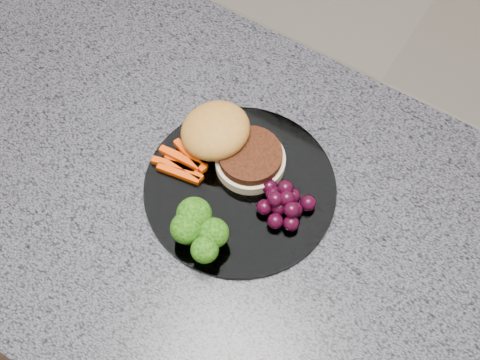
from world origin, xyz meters
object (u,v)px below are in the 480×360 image
(plate, at_px, (240,188))
(grape_bunch, at_px, (284,203))
(burger, at_px, (228,142))
(island_cabinet, at_px, (196,295))

(plate, distance_m, grape_bunch, 0.07)
(grape_bunch, bearing_deg, plate, -177.08)
(burger, bearing_deg, grape_bunch, -22.05)
(plate, bearing_deg, island_cabinet, -153.61)
(plate, xyz_separation_m, burger, (-0.04, 0.04, 0.03))
(island_cabinet, relative_size, plate, 4.62)
(island_cabinet, distance_m, plate, 0.48)
(island_cabinet, xyz_separation_m, burger, (0.03, 0.08, 0.50))
(island_cabinet, height_order, burger, burger)
(island_cabinet, bearing_deg, plate, 26.39)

